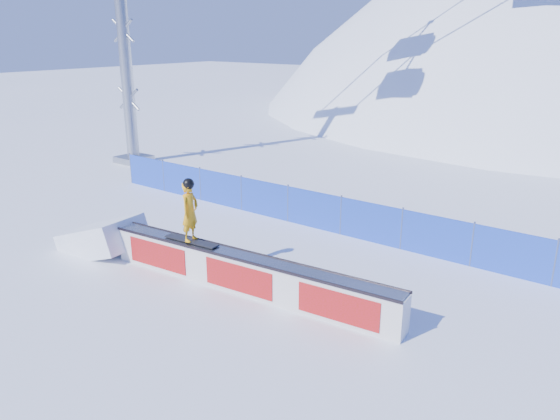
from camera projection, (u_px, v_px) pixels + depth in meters
The scene contains 6 objects.
ground at pixel (277, 297), 12.79m from camera, with size 160.00×160.00×0.00m, color white.
snow_hill at pixel (554, 306), 50.19m from camera, with size 64.00×64.00×64.00m.
safety_fence at pixel (370, 222), 16.01m from camera, with size 22.05×0.05×1.30m.
rail_box at pixel (245, 274), 12.91m from camera, with size 7.97×1.23×0.95m.
snow_ramp at pixel (104, 250), 15.58m from camera, with size 2.25×1.50×0.85m, color white, non-canonical shape.
snowboarder at pixel (190, 211), 13.34m from camera, with size 1.57×0.60×1.62m.
Camera 1 is at (7.02, -9.15, 5.90)m, focal length 35.00 mm.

